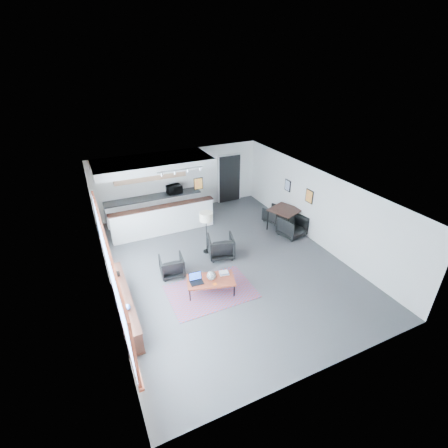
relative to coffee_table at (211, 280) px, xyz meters
name	(u,v)px	position (x,y,z in m)	size (l,w,h in m)	color
room	(225,228)	(0.96, 1.12, 0.90)	(7.02, 9.02, 2.62)	#47474A
window	(110,267)	(-2.51, 0.22, 1.06)	(0.10, 5.95, 1.66)	#8CBFFF
console	(125,305)	(-2.34, 0.07, -0.07)	(0.35, 3.00, 0.80)	black
kitchenette	(155,190)	(-0.24, 4.83, 0.98)	(4.20, 1.96, 2.60)	white
doorway	(229,178)	(3.26, 5.54, 0.68)	(1.10, 0.12, 2.15)	black
track_light	(181,170)	(0.37, 3.32, 2.13)	(1.60, 0.07, 0.15)	silver
wall_art_lower	(309,196)	(4.42, 1.52, 1.15)	(0.03, 0.38, 0.48)	black
wall_art_upper	(288,185)	(4.42, 2.82, 1.10)	(0.03, 0.34, 0.44)	black
kilim_rug	(211,291)	(0.00, 0.00, -0.39)	(2.39, 1.64, 0.01)	#65374F
coffee_table	(211,280)	(0.00, 0.00, 0.00)	(1.46, 1.04, 0.43)	maroon
laptop	(196,279)	(-0.40, 0.09, 0.11)	(0.38, 0.32, 0.26)	black
ceramic_pot	(211,276)	(0.02, -0.01, 0.16)	(0.26, 0.26, 0.26)	gray
book_stack	(224,273)	(0.45, 0.08, 0.07)	(0.30, 0.26, 0.08)	silver
coaster	(215,284)	(0.02, -0.24, 0.04)	(0.12, 0.12, 0.01)	#E5590C
armchair_left	(172,265)	(-0.76, 1.24, -0.05)	(0.68, 0.64, 0.70)	black
armchair_right	(221,245)	(1.01, 1.53, 0.01)	(0.80, 0.75, 0.83)	black
floor_lamp	(206,218)	(0.69, 1.99, 0.88)	(0.54, 0.54, 1.48)	black
dining_table	(285,211)	(3.96, 2.21, 0.37)	(1.30, 1.30, 0.84)	black
dining_chair_near	(292,227)	(3.96, 1.67, -0.04)	(0.71, 0.66, 0.73)	black
dining_chair_far	(273,215)	(3.96, 2.94, -0.11)	(0.57, 0.53, 0.59)	black
microwave	(174,188)	(0.63, 5.27, 0.73)	(0.59, 0.33, 0.40)	black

